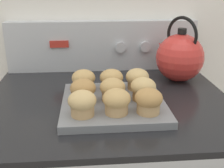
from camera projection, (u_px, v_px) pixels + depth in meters
The scene contains 13 objects.
wall_back at pixel (101, 2), 1.17m from camera, with size 8.00×0.05×2.40m.
control_panel at pixel (103, 46), 1.18m from camera, with size 0.78×0.07×0.21m.
muffin_pan at pixel (113, 104), 0.85m from camera, with size 0.31×0.31×0.02m.
muffin_r0_c0 at pixel (82, 103), 0.75m from camera, with size 0.08×0.08×0.07m.
muffin_r0_c1 at pixel (117, 101), 0.76m from camera, with size 0.08×0.08×0.07m.
muffin_r0_c2 at pixel (149, 101), 0.76m from camera, with size 0.08×0.08×0.07m.
muffin_r1_c0 at pixel (83, 91), 0.83m from camera, with size 0.08×0.08×0.07m.
muffin_r1_c1 at pixel (113, 90), 0.84m from camera, with size 0.08×0.08×0.07m.
muffin_r1_c2 at pixel (143, 89), 0.84m from camera, with size 0.08×0.08×0.07m.
muffin_r2_c0 at pixel (84, 80), 0.91m from camera, with size 0.08×0.08×0.07m.
muffin_r2_c1 at pixel (111, 80), 0.92m from camera, with size 0.08×0.08×0.07m.
muffin_r2_c2 at pixel (137, 79), 0.92m from camera, with size 0.08×0.08×0.07m.
tea_kettle at pixel (180, 57), 1.05m from camera, with size 0.18×0.20×0.24m.
Camera 1 is at (-0.06, -0.50, 1.29)m, focal length 45.00 mm.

